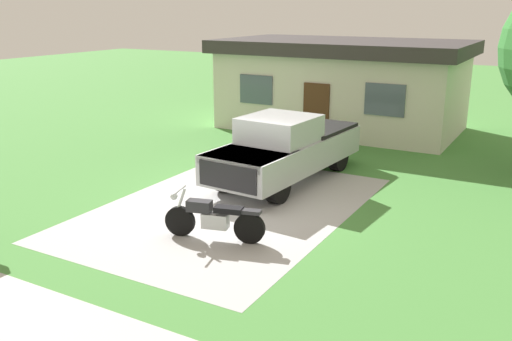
% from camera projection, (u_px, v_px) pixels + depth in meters
% --- Properties ---
extents(ground_plane, '(80.00, 80.00, 0.00)m').
position_uv_depth(ground_plane, '(230.00, 207.00, 13.77)').
color(ground_plane, '#47863C').
extents(driveway_pad, '(5.61, 8.23, 0.01)m').
position_uv_depth(driveway_pad, '(230.00, 207.00, 13.77)').
color(driveway_pad, '#AEAEAE').
rests_on(driveway_pad, ground).
extents(sidewalk_strip, '(36.00, 1.80, 0.01)m').
position_uv_depth(sidewalk_strip, '(27.00, 322.00, 8.75)').
color(sidewalk_strip, '#B7B7B2').
rests_on(sidewalk_strip, ground).
extents(motorcycle, '(2.17, 0.88, 1.09)m').
position_uv_depth(motorcycle, '(213.00, 218.00, 11.75)').
color(motorcycle, black).
rests_on(motorcycle, ground).
extents(pickup_truck, '(2.39, 5.75, 1.90)m').
position_uv_depth(pickup_truck, '(287.00, 147.00, 15.72)').
color(pickup_truck, black).
rests_on(pickup_truck, ground).
extents(neighbor_house, '(9.60, 5.60, 3.50)m').
position_uv_depth(neighbor_house, '(342.00, 84.00, 22.30)').
color(neighbor_house, beige).
rests_on(neighbor_house, ground).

